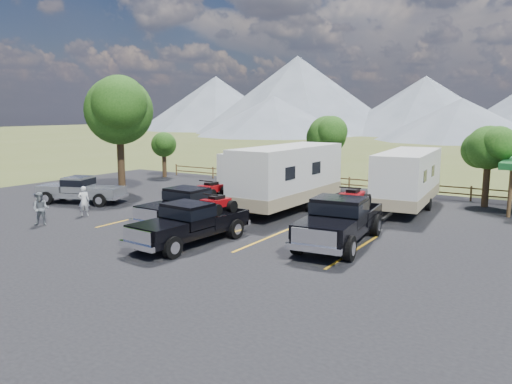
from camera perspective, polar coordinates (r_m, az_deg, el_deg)
The scene contains 18 objects.
ground at distance 20.15m, azimuth -9.51°, elevation -6.94°, with size 320.00×320.00×0.00m, color #515C27.
asphalt_lot at distance 22.38m, azimuth -4.39°, elevation -5.15°, with size 44.00×34.00×0.04m, color black.
stall_lines at distance 23.16m, azimuth -2.91°, elevation -4.58°, with size 12.12×5.50×0.01m.
tree_big_nw at distance 34.63m, azimuth -15.43°, elevation 8.95°, with size 5.54×5.18×7.84m.
tree_ne_a at distance 31.71m, azimuth 25.01°, elevation 4.60°, with size 3.11×2.92×4.76m.
tree_north at distance 36.65m, azimuth 8.10°, elevation 6.43°, with size 3.46×3.24×5.25m.
tree_nw_small at distance 42.82m, azimuth -10.51°, elevation 5.35°, with size 2.59×2.43×3.85m.
rail_fence at distance 35.01m, azimuth 13.65°, elevation 0.82°, with size 36.12×0.12×1.00m.
mountain_range at distance 122.12m, azimuth 22.88°, elevation 9.60°, with size 209.00×71.00×20.00m.
rig_left at distance 24.96m, azimuth -7.50°, elevation -1.37°, with size 2.34×6.11×2.01m.
rig_center at distance 21.11m, azimuth -7.33°, elevation -3.37°, with size 2.43×6.03×1.97m.
rig_right at distance 21.23m, azimuth 9.67°, elevation -3.00°, with size 2.91×6.88×2.24m.
trailer_left at distance 30.87m, azimuth 1.41°, elevation 1.98°, with size 2.68×8.99×3.12m.
trailer_center at distance 27.88m, azimuth 3.65°, elevation 1.71°, with size 2.88×10.38×3.61m.
trailer_right at distance 29.28m, azimuth 16.93°, elevation 1.39°, with size 3.09×9.58×3.31m.
pickup_silver at distance 31.92m, azimuth -19.40°, elevation 0.27°, with size 5.67×3.47×1.62m.
person_a at distance 28.09m, azimuth -19.08°, elevation -0.97°, with size 0.58×0.38×1.60m, color silver.
person_b at distance 26.45m, azimuth -23.38°, elevation -1.79°, with size 0.80×0.62×1.64m, color slate.
Camera 1 is at (12.98, -14.37, 5.57)m, focal length 35.00 mm.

